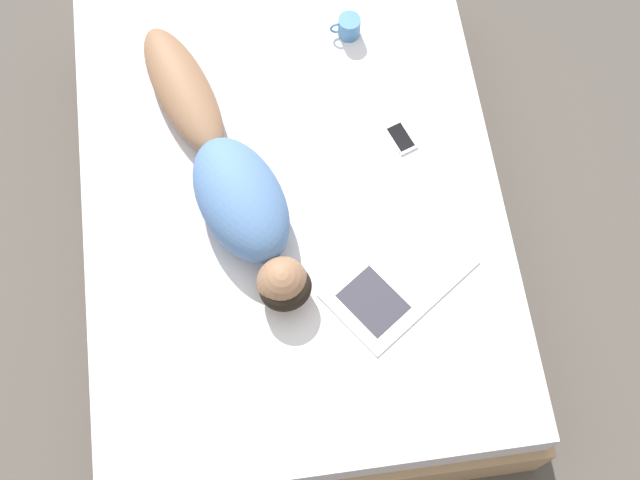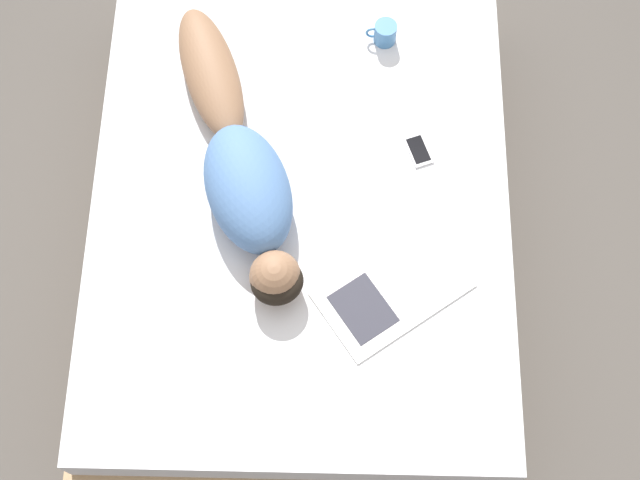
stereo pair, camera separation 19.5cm
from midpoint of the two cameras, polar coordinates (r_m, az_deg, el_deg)
name	(u,v)px [view 2 (the right image)]	position (r m, az deg, el deg)	size (l,w,h in m)	color
ground_plane	(303,247)	(3.95, 0.31, -0.53)	(12.00, 12.00, 0.00)	#4C4742
bed	(302,223)	(3.70, 0.33, 1.01)	(1.67, 2.16, 0.55)	tan
person	(241,167)	(3.38, -3.45, 4.57)	(0.62, 1.34, 0.24)	brown
open_magazine	(391,291)	(3.31, 6.28, -3.37)	(0.62, 0.57, 0.01)	white
coffee_mug	(385,33)	(3.77, 5.68, 12.96)	(0.13, 0.09, 0.10)	teal
cell_phone	(418,150)	(3.55, 7.88, 5.61)	(0.12, 0.16, 0.01)	silver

